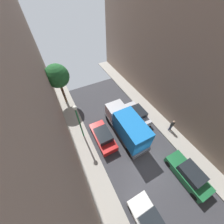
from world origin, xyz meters
TOP-DOWN VIEW (x-y plane):
  - ground at (0.00, 0.00)m, footprint 32.00×32.00m
  - sidewalk_left at (-5.00, 0.00)m, footprint 2.00×44.00m
  - sidewalk_right at (5.00, 0.00)m, footprint 2.00×44.00m
  - parked_car_left_3 at (-2.70, 5.10)m, footprint 1.78×4.20m
  - parked_car_right_1 at (2.70, -2.22)m, footprint 1.78×4.20m
  - parked_car_right_2 at (2.70, 6.11)m, footprint 1.78×4.20m
  - delivery_truck at (0.00, 4.44)m, footprint 2.26×6.60m
  - pedestrian at (5.16, 2.49)m, footprint 0.40×0.36m
  - street_tree_0 at (-4.94, 13.53)m, footprint 3.01×3.01m
  - lamp_post at (-4.60, 6.59)m, footprint 0.44×0.44m

SIDE VIEW (x-z plane):
  - ground at x=0.00m, z-range 0.00..0.00m
  - sidewalk_left at x=-5.00m, z-range 0.00..0.15m
  - sidewalk_right at x=5.00m, z-range 0.00..0.15m
  - parked_car_left_3 at x=-2.70m, z-range -0.06..1.50m
  - parked_car_right_1 at x=2.70m, z-range -0.06..1.50m
  - parked_car_right_2 at x=2.70m, z-range -0.06..1.50m
  - pedestrian at x=5.16m, z-range 0.21..1.93m
  - delivery_truck at x=0.00m, z-range 0.10..3.48m
  - lamp_post at x=-4.60m, z-range 0.99..6.08m
  - street_tree_0 at x=-4.94m, z-range 1.55..7.41m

